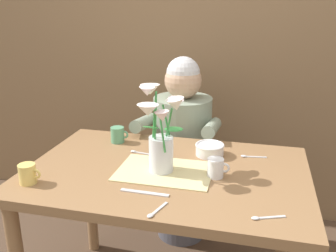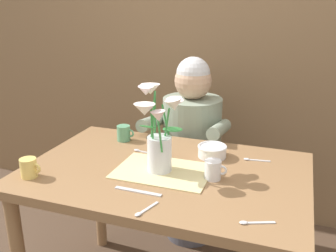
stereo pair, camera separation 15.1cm
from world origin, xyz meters
name	(u,v)px [view 1 (the left image)]	position (x,y,z in m)	size (l,w,h in m)	color
wood_panel_backdrop	(206,29)	(0.00, 1.05, 1.25)	(4.00, 0.10, 2.50)	brown
dining_table	(166,189)	(0.00, 0.00, 0.64)	(1.20, 0.80, 0.74)	olive
seated_person	(182,152)	(-0.06, 0.62, 0.56)	(0.45, 0.47, 1.14)	#4C4C56
striped_placemat	(164,171)	(0.00, -0.02, 0.74)	(0.40, 0.28, 0.01)	beige
flower_vase	(160,131)	(-0.02, -0.03, 0.92)	(0.23, 0.25, 0.37)	silver
ceramic_bowl	(210,149)	(0.16, 0.20, 0.77)	(0.14, 0.14, 0.06)	white
dinner_knife	(145,193)	(-0.03, -0.22, 0.74)	(0.19, 0.02, 0.01)	silver
coffee_cup	(216,168)	(0.21, -0.02, 0.78)	(0.09, 0.07, 0.08)	silver
tea_cup	(118,135)	(-0.32, 0.26, 0.78)	(0.09, 0.07, 0.08)	#569970
ceramic_mug	(28,174)	(-0.50, -0.26, 0.78)	(0.09, 0.07, 0.08)	#E5C666
spoon_0	(263,218)	(0.41, -0.29, 0.74)	(0.12, 0.06, 0.01)	silver
spoon_1	(249,156)	(0.34, 0.22, 0.74)	(0.12, 0.03, 0.01)	silver
spoon_2	(155,212)	(0.05, -0.35, 0.74)	(0.05, 0.12, 0.01)	silver
spoon_3	(138,152)	(-0.17, 0.15, 0.74)	(0.12, 0.03, 0.01)	silver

